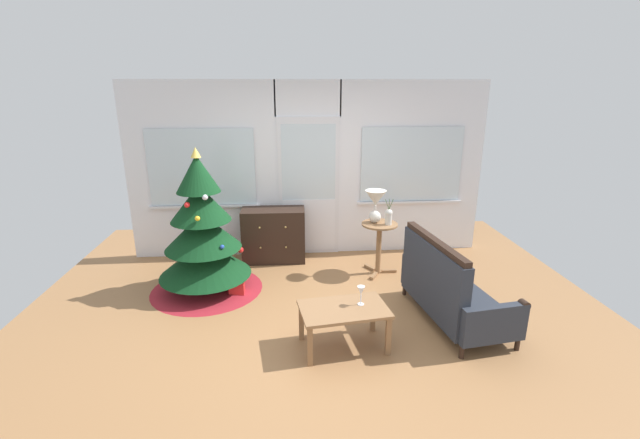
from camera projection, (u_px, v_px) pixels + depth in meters
The scene contains 11 objects.
ground_plane at pixel (319, 322), 4.71m from camera, with size 6.76×6.76×0.00m, color #996B42.
back_wall_with_door at pixel (308, 170), 6.31m from camera, with size 5.20×0.14×2.55m.
christmas_tree at pixel (203, 240), 5.26m from camera, with size 1.39×1.39×1.80m.
dresser_cabinet at pixel (274, 235), 6.26m from camera, with size 0.91×0.46×0.78m.
settee_sofa at pixel (448, 289), 4.63m from camera, with size 0.90×1.53×0.96m.
side_table at pixel (379, 238), 5.78m from camera, with size 0.50×0.48×0.72m.
table_lamp at pixel (375, 202), 5.66m from camera, with size 0.28×0.28×0.44m.
flower_vase at pixel (389, 216), 5.63m from camera, with size 0.11×0.10×0.35m.
coffee_table at pixel (344, 314), 4.16m from camera, with size 0.91×0.63×0.43m.
wine_glass at pixel (361, 291), 4.16m from camera, with size 0.08×0.08×0.20m.
gift_box at pixel (237, 288), 5.29m from camera, with size 0.18×0.17×0.18m, color red.
Camera 1 is at (-0.32, -4.15, 2.48)m, focal length 24.16 mm.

